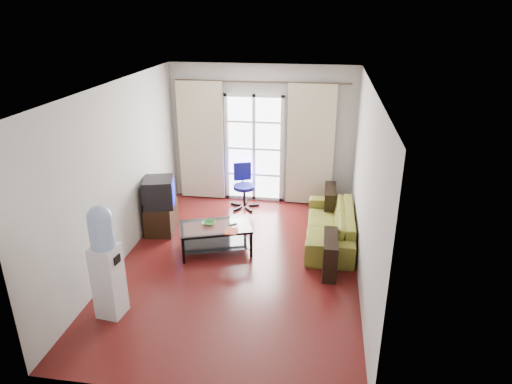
% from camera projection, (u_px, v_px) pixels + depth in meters
% --- Properties ---
extents(floor, '(5.20, 5.20, 0.00)m').
position_uv_depth(floor, '(238.00, 264.00, 7.02)').
color(floor, '#5C1815').
rests_on(floor, ground).
extents(ceiling, '(5.20, 5.20, 0.00)m').
position_uv_depth(ceiling, '(235.00, 86.00, 6.00)').
color(ceiling, white).
rests_on(ceiling, wall_back).
extents(wall_back, '(3.60, 0.02, 2.70)m').
position_uv_depth(wall_back, '(262.00, 135.00, 8.89)').
color(wall_back, '#B6B4AD').
rests_on(wall_back, floor).
extents(wall_front, '(3.60, 0.02, 2.70)m').
position_uv_depth(wall_front, '(182.00, 284.00, 4.13)').
color(wall_front, '#B6B4AD').
rests_on(wall_front, floor).
extents(wall_left, '(0.02, 5.20, 2.70)m').
position_uv_depth(wall_left, '(118.00, 175.00, 6.76)').
color(wall_left, '#B6B4AD').
rests_on(wall_left, floor).
extents(wall_right, '(0.02, 5.20, 2.70)m').
position_uv_depth(wall_right, '(365.00, 189.00, 6.26)').
color(wall_right, '#B6B4AD').
rests_on(wall_right, floor).
extents(french_door, '(1.16, 0.06, 2.15)m').
position_uv_depth(french_door, '(254.00, 149.00, 8.96)').
color(french_door, white).
rests_on(french_door, wall_back).
extents(curtain_rod, '(3.30, 0.04, 0.04)m').
position_uv_depth(curtain_rod, '(262.00, 82.00, 8.41)').
color(curtain_rod, '#4C3F2D').
rests_on(curtain_rod, wall_back).
extents(curtain_left, '(0.90, 0.07, 2.35)m').
position_uv_depth(curtain_left, '(201.00, 141.00, 9.00)').
color(curtain_left, beige).
rests_on(curtain_left, curtain_rod).
extents(curtain_right, '(0.90, 0.07, 2.35)m').
position_uv_depth(curtain_right, '(310.00, 146.00, 8.70)').
color(curtain_right, beige).
rests_on(curtain_right, curtain_rod).
extents(radiator, '(0.64, 0.12, 0.64)m').
position_uv_depth(radiator, '(301.00, 187.00, 9.07)').
color(radiator, gray).
rests_on(radiator, floor).
extents(sofa, '(1.95, 0.78, 0.57)m').
position_uv_depth(sofa, '(330.00, 225.00, 7.64)').
color(sofa, brown).
rests_on(sofa, floor).
extents(coffee_table, '(1.26, 0.97, 0.45)m').
position_uv_depth(coffee_table, '(216.00, 235.00, 7.28)').
color(coffee_table, silver).
rests_on(coffee_table, floor).
extents(bowl, '(0.28, 0.28, 0.05)m').
position_uv_depth(bowl, '(209.00, 223.00, 7.26)').
color(bowl, '#2D7D49').
rests_on(bowl, coffee_table).
extents(book, '(0.21, 0.26, 0.02)m').
position_uv_depth(book, '(225.00, 231.00, 7.03)').
color(book, '#AF1815').
rests_on(book, coffee_table).
extents(remote, '(0.15, 0.11, 0.02)m').
position_uv_depth(remote, '(233.00, 224.00, 7.25)').
color(remote, black).
rests_on(remote, coffee_table).
extents(tv_stand, '(0.54, 0.75, 0.51)m').
position_uv_depth(tv_stand, '(161.00, 217.00, 7.98)').
color(tv_stand, black).
rests_on(tv_stand, floor).
extents(crt_tv, '(0.63, 0.64, 0.49)m').
position_uv_depth(crt_tv, '(157.00, 192.00, 7.72)').
color(crt_tv, black).
rests_on(crt_tv, tv_stand).
extents(task_chair, '(0.75, 0.75, 0.87)m').
position_uv_depth(task_chair, '(244.00, 195.00, 8.92)').
color(task_chair, black).
rests_on(task_chair, floor).
extents(water_cooler, '(0.35, 0.34, 1.52)m').
position_uv_depth(water_cooler, '(106.00, 260.00, 5.60)').
color(water_cooler, silver).
rests_on(water_cooler, floor).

